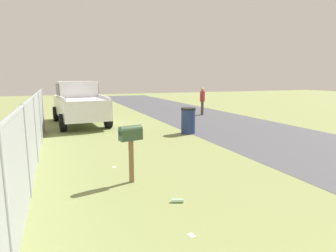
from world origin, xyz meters
TOP-DOWN VIEW (x-y plane):
  - mailbox at (6.68, 1.09)m, footprint 0.31×0.53m
  - pickup_truck at (15.46, 1.53)m, footprint 5.18×2.53m
  - trash_bin at (11.23, -2.45)m, footprint 0.60×0.60m
  - pedestrian at (16.22, -5.77)m, footprint 0.47×0.30m
  - fence_section at (7.83, 3.13)m, footprint 12.42×0.07m
  - litter_wrapper_by_mailbox at (4.24, 0.81)m, footprint 0.13×0.10m
  - litter_bottle_midfield_a at (5.34, 0.56)m, footprint 0.14×0.23m
  - litter_wrapper_midfield_b at (7.87, 1.26)m, footprint 0.13×0.10m

SIDE VIEW (x-z plane):
  - litter_wrapper_by_mailbox at x=4.24m, z-range 0.00..0.01m
  - litter_wrapper_midfield_b at x=7.87m, z-range 0.00..0.01m
  - litter_bottle_midfield_a at x=5.34m, z-range 0.00..0.07m
  - trash_bin at x=11.23m, z-range 0.00..1.07m
  - pedestrian at x=16.22m, z-range 0.13..1.79m
  - fence_section at x=7.83m, z-range 0.07..1.88m
  - mailbox at x=6.68m, z-range 0.38..1.65m
  - pickup_truck at x=15.46m, z-range 0.06..2.15m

